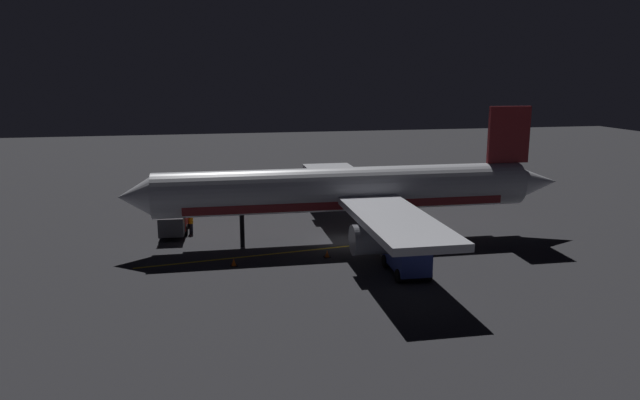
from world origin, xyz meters
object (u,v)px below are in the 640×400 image
(baggage_truck, at_px, (174,220))
(ground_crew_worker, at_px, (191,223))
(traffic_cone_near_left, at_px, (234,263))
(catering_truck, at_px, (403,254))
(traffic_cone_near_right, at_px, (327,254))
(airliner, at_px, (352,191))

(baggage_truck, relative_size, ground_crew_worker, 3.36)
(ground_crew_worker, bearing_deg, traffic_cone_near_left, -162.71)
(catering_truck, relative_size, traffic_cone_near_right, 11.65)
(traffic_cone_near_right, bearing_deg, airliner, -36.00)
(catering_truck, height_order, ground_crew_worker, catering_truck)
(baggage_truck, xyz_separation_m, ground_crew_worker, (-0.33, -1.40, -0.30))
(baggage_truck, height_order, traffic_cone_near_right, baggage_truck)
(baggage_truck, xyz_separation_m, catering_truck, (-13.33, -15.81, -0.02))
(airliner, relative_size, traffic_cone_near_right, 65.54)
(airliner, height_order, ground_crew_worker, airliner)
(ground_crew_worker, relative_size, traffic_cone_near_right, 3.16)
(traffic_cone_near_right, bearing_deg, traffic_cone_near_left, 95.47)
(airliner, height_order, traffic_cone_near_left, airliner)
(airliner, relative_size, baggage_truck, 6.17)
(airliner, xyz_separation_m, traffic_cone_near_right, (-3.96, 2.88, -3.85))
(traffic_cone_near_left, height_order, traffic_cone_near_right, same)
(baggage_truck, bearing_deg, ground_crew_worker, -103.36)
(catering_truck, relative_size, ground_crew_worker, 3.68)
(airliner, distance_m, traffic_cone_near_left, 11.50)
(airliner, bearing_deg, ground_crew_worker, 68.59)
(baggage_truck, relative_size, traffic_cone_near_right, 10.62)
(traffic_cone_near_right, bearing_deg, catering_truck, -131.81)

